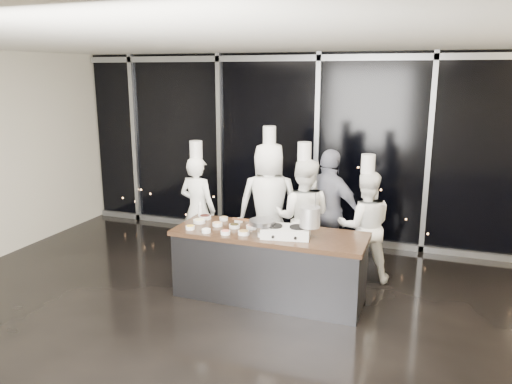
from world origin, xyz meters
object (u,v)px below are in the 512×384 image
Objects in this scene: stove at (286,232)px; chef_right at (365,226)px; frying_pan at (261,222)px; demo_counter at (269,265)px; stock_pot at (310,217)px; chef_center at (303,217)px; chef_far_left at (198,208)px; guest at (329,212)px; chef_left at (269,204)px.

chef_right is at bearing 44.12° from stove.
demo_counter is at bearing 58.86° from frying_pan.
stock_pot reaches higher than stove.
frying_pan is at bearing 70.36° from chef_center.
chef_far_left reaches higher than guest.
stove is 0.33× the size of chef_center.
chef_right is at bearing 63.65° from stock_pot.
stove is 0.33m from frying_pan.
stock_pot is at bearing 112.99° from guest.
frying_pan is (-0.06, -0.15, 0.61)m from demo_counter.
chef_far_left is at bearing 30.77° from guest.
chef_right reaches higher than stock_pot.
frying_pan is at bearing -111.15° from demo_counter.
frying_pan is 0.30× the size of chef_far_left.
chef_far_left is at bearing 140.09° from stove.
demo_counter is at bearing 174.98° from stock_pot.
chef_center is (-0.33, 0.94, -0.30)m from stock_pot.
chef_right is (2.51, 0.14, -0.05)m from chef_far_left.
stock_pot is 0.12× the size of chef_left.
chef_far_left is at bearing -5.02° from chef_center.
demo_counter is 1.37× the size of chef_right.
guest is at bearing 65.80° from demo_counter.
guest reaches higher than chef_right.
guest is (0.58, 1.31, -0.16)m from frying_pan.
frying_pan is 1.64m from chef_right.
stock_pot is (0.53, -0.05, 0.71)m from demo_counter.
frying_pan is 1.45m from guest.
stock_pot is at bearing 47.14° from chef_right.
stove is 1.12× the size of frying_pan.
chef_far_left is at bearing 133.65° from frying_pan.
chef_far_left is at bearing -13.37° from chef_right.
chef_left is at bearing -20.15° from chef_right.
guest is at bearing -32.15° from chef_right.
chef_left is 0.63m from chef_center.
chef_right is at bearing -173.16° from guest.
chef_right is at bearing 159.27° from chef_left.
chef_right is at bearing -177.50° from chef_center.
chef_center is at bearing 65.95° from frying_pan.
stock_pot is (0.59, 0.10, 0.10)m from frying_pan.
frying_pan is 0.61m from stock_pot.
chef_far_left reaches higher than frying_pan.
chef_left is (-0.91, 1.15, -0.21)m from stock_pot.
chef_center reaches higher than demo_counter.
frying_pan is 0.29× the size of chef_center.
chef_center is at bearing 62.80° from guest.
frying_pan is at bearing 29.68° from chef_right.
chef_center is 1.08× the size of chef_right.
chef_right is (0.54, -0.15, -0.11)m from guest.
guest is at bearing 67.86° from stove.
demo_counter is 0.63m from frying_pan.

